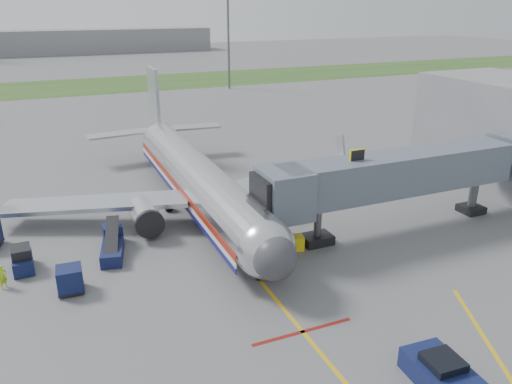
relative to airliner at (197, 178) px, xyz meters
name	(u,v)px	position (x,y,z in m)	size (l,w,h in m)	color
ground	(272,295)	(0.00, -15.25, -2.65)	(400.00, 400.00, 0.00)	#565659
grass_strip	(97,85)	(0.00, 74.75, -2.64)	(300.00, 25.00, 0.01)	#2D4C1E
apron_markings	(336,372)	(0.00, -22.65, -2.64)	(21.52, 50.00, 0.01)	gold
airliner	(197,178)	(0.00, 0.00, 0.00)	(32.10, 35.67, 10.25)	silver
jet_bridge	(398,175)	(12.86, -10.25, 1.82)	(25.30, 4.00, 6.90)	slate
terminal	(509,132)	(30.00, -5.25, 2.35)	(10.00, 16.00, 10.00)	slate
light_mast_right	(228,34)	(25.00, 59.75, 8.13)	(2.00, 0.44, 20.40)	#595B60
distant_terminal	(38,42)	(-10.00, 154.75, 1.35)	(120.00, 14.00, 8.00)	slate
pushback_tug	(441,374)	(4.00, -25.30, -2.02)	(2.40, 3.73, 1.51)	#0D163A
baggage_tug	(22,260)	(-13.96, -5.99, -1.89)	(1.38, 2.49, 1.70)	#0D163A
baggage_cart_a	(70,280)	(-11.24, -10.05, -1.80)	(1.61, 1.61, 1.66)	#0D163A
baggage_cart_c	(113,234)	(-7.87, -4.31, -1.88)	(1.40, 1.40, 1.50)	#0D163A
belt_loader	(112,250)	(-8.21, -6.42, -2.12)	(2.11, 4.48, 2.11)	#0D163A
ground_power_cart	(294,243)	(4.00, -10.44, -2.12)	(1.51, 1.18, 1.07)	yellow
ramp_worker	(3,277)	(-15.07, -7.94, -1.86)	(0.57, 0.38, 1.57)	#A6CD18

